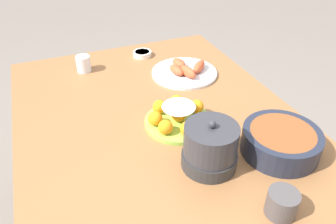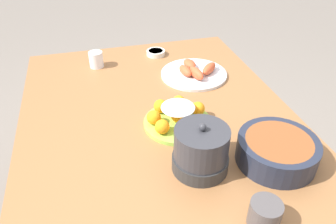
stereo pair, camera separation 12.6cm
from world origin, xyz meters
The scene contains 8 objects.
dining_table centered at (0.00, 0.00, 0.65)m, with size 1.43×1.08×0.73m.
cake_plate centered at (0.07, 0.06, 0.77)m, with size 0.26×0.26×0.09m.
serving_bowl centered at (0.35, 0.32, 0.78)m, with size 0.26×0.26×0.09m.
sauce_bowl centered at (-0.56, 0.12, 0.75)m, with size 0.10×0.10×0.03m.
seafood_platter centered at (-0.28, 0.25, 0.75)m, with size 0.32×0.32×0.06m.
cup_near centered at (-0.50, -0.20, 0.77)m, with size 0.07×0.07×0.08m.
cup_far centered at (0.56, 0.16, 0.77)m, with size 0.09×0.09×0.08m.
warming_pot centered at (0.31, 0.06, 0.81)m, with size 0.18×0.18×0.18m.
Camera 1 is at (1.00, -0.36, 1.50)m, focal length 35.00 mm.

